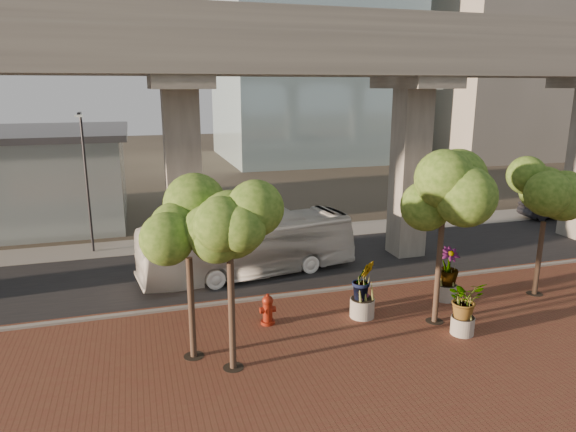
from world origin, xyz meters
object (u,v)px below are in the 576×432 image
object	(u,v)px
planter_front	(465,302)
transit_bus	(249,247)
parked_car	(554,208)
fire_hydrant	(268,309)

from	to	relation	value
planter_front	transit_bus	bearing A→B (deg)	126.62
planter_front	parked_car	bearing A→B (deg)	38.36
planter_front	fire_hydrant	bearing A→B (deg)	156.64
transit_bus	fire_hydrant	world-z (taller)	transit_bus
parked_car	transit_bus	bearing A→B (deg)	108.50
fire_hydrant	planter_front	distance (m)	7.44
transit_bus	fire_hydrant	distance (m)	5.63
parked_car	fire_hydrant	world-z (taller)	parked_car
transit_bus	fire_hydrant	xyz separation A→B (m)	(-0.49, -5.54, -0.84)
transit_bus	parked_car	world-z (taller)	transit_bus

